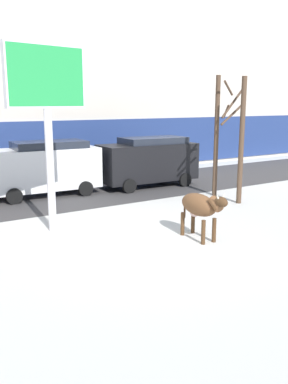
% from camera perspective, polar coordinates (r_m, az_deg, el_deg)
% --- Properties ---
extents(ground_plane, '(120.00, 120.00, 0.00)m').
position_cam_1_polar(ground_plane, '(11.30, 4.28, -8.08)').
color(ground_plane, silver).
extents(road_strip, '(60.00, 5.60, 0.01)m').
position_cam_1_polar(road_strip, '(18.20, -11.11, -0.46)').
color(road_strip, '#423F3F').
rests_on(road_strip, ground).
extents(building_facade, '(44.00, 6.10, 13.00)m').
position_cam_1_polar(building_facade, '(24.81, -18.18, 17.53)').
color(building_facade, beige).
rests_on(building_facade, ground).
extents(cow_brown, '(0.63, 1.90, 1.54)m').
position_cam_1_polar(cow_brown, '(12.05, 7.70, -1.93)').
color(cow_brown, brown).
rests_on(cow_brown, ground).
extents(billboard, '(2.52, 0.58, 5.56)m').
position_cam_1_polar(billboard, '(12.77, -13.23, 13.69)').
color(billboard, silver).
rests_on(billboard, ground).
extents(car_white_van, '(4.68, 2.28, 2.32)m').
position_cam_1_polar(car_white_van, '(18.16, -13.54, 3.38)').
color(car_white_van, white).
rests_on(car_white_van, ground).
extents(car_black_van, '(4.68, 2.28, 2.32)m').
position_cam_1_polar(car_black_van, '(19.68, 0.57, 4.37)').
color(car_black_van, black).
rests_on(car_black_van, ground).
extents(pedestrian_near_billboard, '(0.36, 0.24, 1.73)m').
position_cam_1_polar(pedestrian_near_billboard, '(23.96, 3.71, 4.86)').
color(pedestrian_near_billboard, '#282833').
rests_on(pedestrian_near_billboard, ground).
extents(bare_tree_left_lot, '(0.88, 0.81, 5.01)m').
position_cam_1_polar(bare_tree_left_lot, '(17.77, 10.00, 7.80)').
color(bare_tree_left_lot, '#4C3828').
rests_on(bare_tree_left_lot, ground).
extents(bare_tree_right_lot, '(1.18, 0.74, 4.88)m').
position_cam_1_polar(bare_tree_right_lot, '(16.58, 13.10, 7.24)').
color(bare_tree_right_lot, '#4C3828').
rests_on(bare_tree_right_lot, ground).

